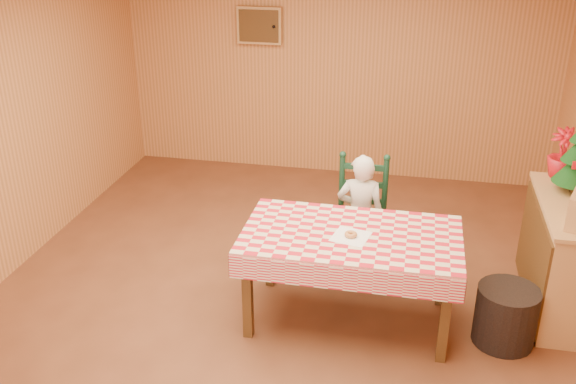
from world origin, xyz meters
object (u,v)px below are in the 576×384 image
object	(u,v)px
ladder_chair	(360,219)
shelf_unit	(566,257)
dining_table	(351,243)
storage_bin	(506,316)
seated_child	(360,216)

from	to	relation	value
ladder_chair	shelf_unit	xyz separation A→B (m)	(1.66, -0.27, -0.04)
dining_table	storage_bin	size ratio (longest dim) A/B	3.63
ladder_chair	shelf_unit	size ratio (longest dim) A/B	0.87
ladder_chair	dining_table	bearing A→B (deg)	-90.00
dining_table	storage_bin	bearing A→B (deg)	-2.27
shelf_unit	storage_bin	bearing A→B (deg)	-130.36
ladder_chair	seated_child	bearing A→B (deg)	-90.00
dining_table	seated_child	size ratio (longest dim) A/B	1.47
ladder_chair	seated_child	size ratio (longest dim) A/B	0.96
shelf_unit	storage_bin	size ratio (longest dim) A/B	2.72
dining_table	ladder_chair	bearing A→B (deg)	90.00
seated_child	shelf_unit	bearing A→B (deg)	172.87
dining_table	seated_child	xyz separation A→B (m)	(0.00, 0.73, -0.13)
ladder_chair	storage_bin	distance (m)	1.47
ladder_chair	seated_child	xyz separation A→B (m)	(-0.00, -0.06, 0.06)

